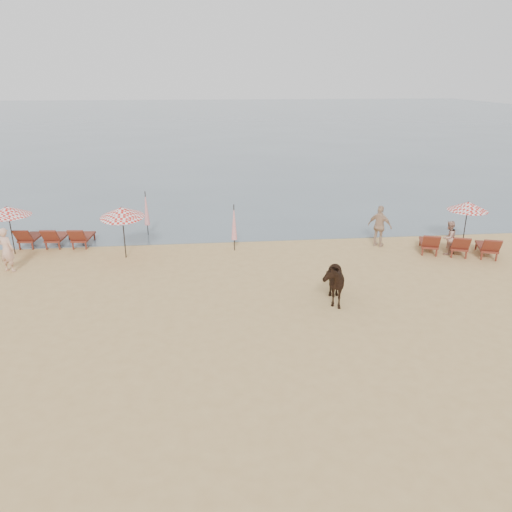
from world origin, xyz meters
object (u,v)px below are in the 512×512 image
(beachgoer_left, at_px, (7,250))
(cow, at_px, (331,280))
(lounger_cluster_left, at_px, (55,237))
(lounger_cluster_right, at_px, (458,245))
(umbrella_closed_right, at_px, (234,222))
(beachgoer_right_b, at_px, (380,226))
(umbrella_open_left_a, at_px, (8,211))
(umbrella_open_left_b, at_px, (122,212))
(beachgoer_right_a, at_px, (449,238))
(umbrella_open_right, at_px, (468,206))
(umbrella_closed_left, at_px, (146,208))

(beachgoer_left, bearing_deg, cow, -176.46)
(lounger_cluster_left, xyz_separation_m, cow, (11.30, -7.17, 0.34))
(lounger_cluster_right, distance_m, beachgoer_left, 19.17)
(umbrella_closed_right, bearing_deg, beachgoer_right_b, -1.05)
(lounger_cluster_right, height_order, beachgoer_right_b, beachgoer_right_b)
(umbrella_open_left_a, distance_m, cow, 14.42)
(umbrella_open_left_b, relative_size, beachgoer_right_a, 1.55)
(umbrella_closed_right, relative_size, cow, 1.11)
(lounger_cluster_left, bearing_deg, umbrella_closed_right, -4.43)
(umbrella_open_left_a, bearing_deg, umbrella_open_right, -6.71)
(beachgoer_right_b, bearing_deg, beachgoer_right_a, -166.53)
(umbrella_open_left_a, height_order, umbrella_closed_right, umbrella_open_left_a)
(umbrella_closed_right, bearing_deg, lounger_cluster_left, 170.51)
(umbrella_open_right, height_order, beachgoer_right_a, umbrella_open_right)
(umbrella_closed_right, bearing_deg, umbrella_open_left_b, -174.63)
(umbrella_open_right, distance_m, umbrella_closed_left, 15.15)
(lounger_cluster_right, xyz_separation_m, beachgoer_right_b, (-3.11, 1.54, 0.49))
(umbrella_closed_left, xyz_separation_m, beachgoer_right_a, (13.61, -4.19, -0.62))
(umbrella_open_left_a, xyz_separation_m, beachgoer_left, (0.54, -2.18, -1.05))
(umbrella_open_left_b, height_order, cow, umbrella_open_left_b)
(umbrella_open_right, distance_m, beachgoer_right_b, 4.02)
(umbrella_open_left_a, distance_m, umbrella_open_right, 20.49)
(lounger_cluster_left, relative_size, cow, 1.71)
(umbrella_open_left_a, relative_size, umbrella_closed_left, 0.98)
(umbrella_open_left_a, relative_size, umbrella_closed_right, 1.02)
(umbrella_open_left_a, distance_m, beachgoer_right_a, 19.45)
(umbrella_closed_right, height_order, cow, umbrella_closed_right)
(umbrella_open_left_a, bearing_deg, beachgoer_right_a, -9.33)
(beachgoer_right_a, bearing_deg, umbrella_open_left_b, -33.66)
(beachgoer_left, distance_m, beachgoer_right_b, 16.13)
(umbrella_open_left_b, distance_m, beachgoer_left, 4.78)
(lounger_cluster_left, relative_size, umbrella_open_left_a, 1.50)
(umbrella_closed_right, relative_size, beachgoer_right_b, 1.11)
(lounger_cluster_left, bearing_deg, umbrella_open_left_b, -22.97)
(umbrella_open_left_b, height_order, umbrella_closed_left, umbrella_open_left_b)
(umbrella_open_right, height_order, umbrella_closed_right, umbrella_open_right)
(lounger_cluster_left, distance_m, lounger_cluster_right, 18.37)
(lounger_cluster_right, distance_m, umbrella_open_left_a, 19.89)
(umbrella_open_left_b, xyz_separation_m, cow, (7.86, -5.33, -1.24))
(lounger_cluster_left, xyz_separation_m, lounger_cluster_right, (18.11, -3.04, 0.00))
(umbrella_open_right, relative_size, cow, 1.13)
(umbrella_open_left_b, relative_size, umbrella_open_right, 1.09)
(beachgoer_left, height_order, beachgoer_right_a, beachgoer_left)
(umbrella_closed_left, distance_m, cow, 11.15)
(lounger_cluster_left, distance_m, beachgoer_left, 3.21)
(umbrella_open_right, height_order, umbrella_closed_left, umbrella_closed_left)
(umbrella_open_left_a, bearing_deg, lounger_cluster_left, 23.99)
(beachgoer_right_b, bearing_deg, lounger_cluster_left, 34.42)
(beachgoer_left, bearing_deg, umbrella_open_left_a, -53.87)
(umbrella_open_right, xyz_separation_m, umbrella_closed_left, (-14.76, 3.37, -0.58))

